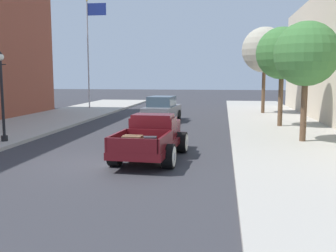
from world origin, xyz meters
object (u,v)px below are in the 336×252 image
at_px(street_tree_third, 265,50).
at_px(car_background_grey, 162,110).
at_px(street_tree_nearest, 306,54).
at_px(street_tree_second, 282,54).
at_px(flagpole, 90,42).
at_px(street_lamp_near, 2,89).
at_px(hotrod_truck_maroon, 153,137).

bearing_deg(street_tree_third, car_background_grey, -141.79).
xyz_separation_m(street_tree_nearest, street_tree_second, (-0.26, 5.13, 0.32)).
bearing_deg(flagpole, street_tree_third, -8.75).
bearing_deg(car_background_grey, street_tree_second, -18.28).
bearing_deg(street_lamp_near, car_background_grey, 59.63).
bearing_deg(street_tree_nearest, street_lamp_near, -171.82).
bearing_deg(street_tree_second, street_lamp_near, -150.96).
height_order(street_lamp_near, flagpole, flagpole).
distance_m(flagpole, street_tree_second, 17.65).
xyz_separation_m(flagpole, street_tree_nearest, (14.73, -15.11, -1.91)).
relative_size(hotrod_truck_maroon, street_lamp_near, 1.30).
relative_size(hotrod_truck_maroon, street_tree_third, 0.78).
height_order(hotrod_truck_maroon, car_background_grey, car_background_grey).
distance_m(street_lamp_near, flagpole, 17.39).
relative_size(car_background_grey, street_tree_third, 0.69).
height_order(hotrod_truck_maroon, flagpole, flagpole).
xyz_separation_m(car_background_grey, street_lamp_near, (-5.46, -9.31, 1.62)).
xyz_separation_m(car_background_grey, street_tree_second, (7.09, -2.34, 3.41)).
bearing_deg(hotrod_truck_maroon, car_background_grey, 97.22).
xyz_separation_m(street_lamp_near, street_tree_second, (12.55, 6.97, 1.79)).
xyz_separation_m(hotrod_truck_maroon, street_tree_third, (5.52, 16.46, 4.11)).
xyz_separation_m(street_lamp_near, street_tree_nearest, (12.81, 1.84, 1.48)).
xyz_separation_m(flagpole, street_tree_third, (14.29, -2.20, -0.90)).
bearing_deg(car_background_grey, hotrod_truck_maroon, -82.78).
height_order(street_tree_second, street_tree_third, street_tree_third).
relative_size(street_tree_nearest, street_tree_third, 0.79).
height_order(car_background_grey, street_lamp_near, street_lamp_near).
bearing_deg(street_lamp_near, street_tree_nearest, 8.18).
relative_size(flagpole, street_tree_second, 1.67).
xyz_separation_m(hotrod_truck_maroon, car_background_grey, (-1.40, 11.02, 0.01)).
distance_m(hotrod_truck_maroon, street_tree_second, 10.93).
xyz_separation_m(hotrod_truck_maroon, street_tree_nearest, (5.96, 3.55, 3.11)).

